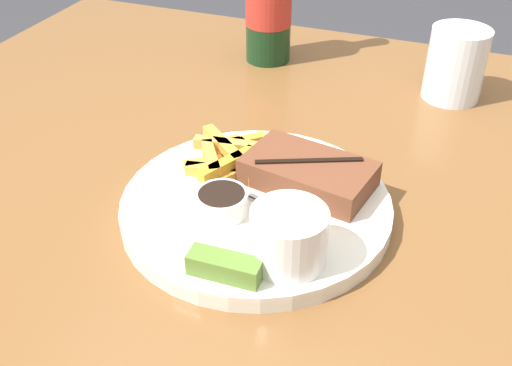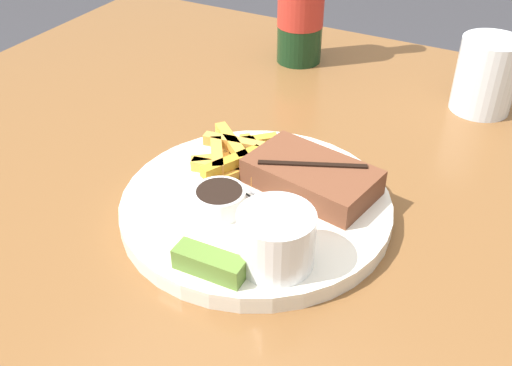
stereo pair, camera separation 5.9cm
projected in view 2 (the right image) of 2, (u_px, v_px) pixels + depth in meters
The scene contains 10 objects.
dining_table at pixel (256, 273), 0.66m from camera, with size 1.10×1.03×0.73m.
dinner_plate at pixel (256, 206), 0.61m from camera, with size 0.27×0.27×0.02m.
steak_portion at pixel (312, 176), 0.61m from camera, with size 0.14×0.10×0.03m.
fries_pile at pixel (237, 156), 0.65m from camera, with size 0.09×0.12×0.02m.
coleslaw_cup at pixel (276, 236), 0.51m from camera, with size 0.07×0.07×0.05m.
dipping_sauce_cup at pixel (220, 199), 0.58m from camera, with size 0.05×0.05×0.02m.
pickle_spear at pixel (210, 263), 0.51m from camera, with size 0.06×0.02×0.02m.
fork_utensil at pixel (209, 170), 0.64m from camera, with size 0.13×0.05×0.00m.
beer_bottle at pixel (301, 3), 0.87m from camera, with size 0.07×0.07×0.25m.
drinking_glass at pixel (486, 75), 0.77m from camera, with size 0.08×0.08×0.10m.
Camera 2 is at (0.23, -0.42, 1.11)m, focal length 42.00 mm.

